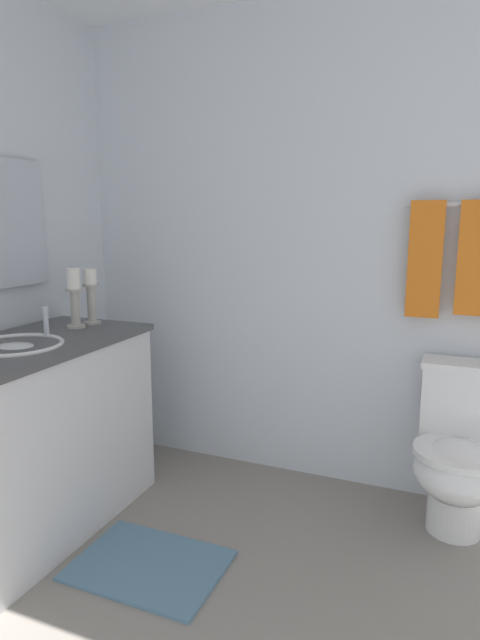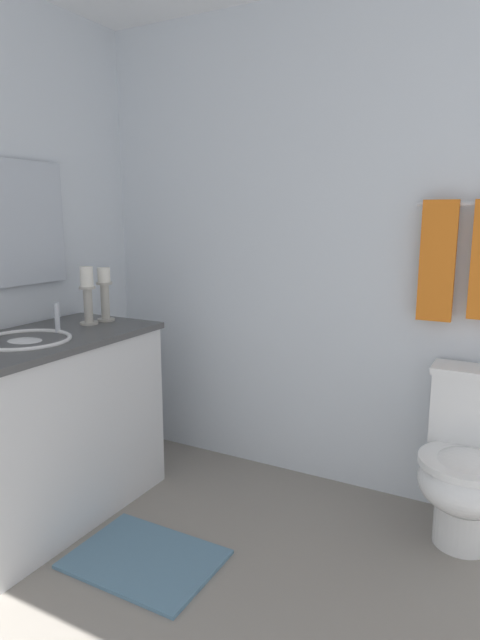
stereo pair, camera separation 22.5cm
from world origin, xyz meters
TOP-DOWN VIEW (x-y plane):
  - floor at (0.00, 0.00)m, footprint 2.83×2.37m
  - wall_back at (0.00, 1.19)m, footprint 2.83×0.04m
  - vanity_cabinet at (-1.09, 0.13)m, footprint 0.58×1.26m
  - sink_basin at (-1.09, 0.13)m, footprint 0.40×0.40m
  - candle_holder_tall at (-1.09, 0.64)m, footprint 0.09×0.09m
  - candle_holder_short at (-1.10, 0.54)m, footprint 0.09×0.09m
  - toilet at (0.67, 0.90)m, footprint 0.39×0.54m
  - towel_near_vanity at (0.46, 1.11)m, footprint 0.15×0.03m
  - bath_mat at (-0.46, 0.13)m, footprint 0.60×0.44m

SIDE VIEW (x-z plane):
  - floor at x=0.00m, z-range -0.02..0.00m
  - bath_mat at x=-0.46m, z-range 0.00..0.02m
  - toilet at x=0.67m, z-range -0.01..0.74m
  - vanity_cabinet at x=-1.09m, z-range 0.00..0.87m
  - sink_basin at x=-1.09m, z-range 0.71..0.95m
  - candle_holder_tall at x=-1.09m, z-range 0.88..1.15m
  - candle_holder_short at x=-1.10m, z-range 0.88..1.17m
  - towel_near_vanity at x=0.46m, z-range 0.94..1.48m
  - wall_back at x=0.00m, z-range 0.00..2.45m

